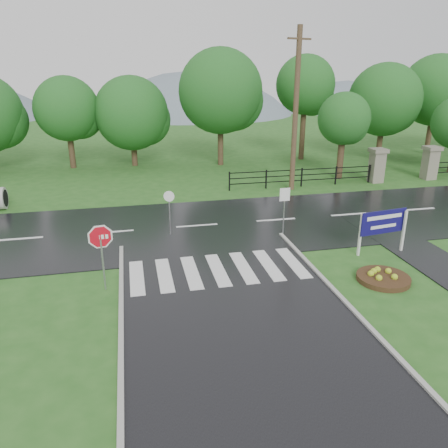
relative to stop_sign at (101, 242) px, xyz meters
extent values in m
plane|color=#275A1E|center=(4.08, -4.44, -1.76)|extent=(120.00, 120.00, 0.00)
cube|color=black|center=(4.08, 5.56, -1.76)|extent=(90.00, 8.00, 0.04)
cube|color=black|center=(12.58, -0.44, -1.76)|extent=(2.20, 11.00, 0.04)
cube|color=silver|center=(1.08, 0.56, -1.70)|extent=(0.50, 2.80, 0.02)
cube|color=silver|center=(2.08, 0.56, -1.70)|extent=(0.50, 2.80, 0.02)
cube|color=silver|center=(3.08, 0.56, -1.70)|extent=(0.50, 2.80, 0.02)
cube|color=silver|center=(4.08, 0.56, -1.70)|extent=(0.50, 2.80, 0.02)
cube|color=silver|center=(5.08, 0.56, -1.70)|extent=(0.50, 2.80, 0.02)
cube|color=silver|center=(6.08, 0.56, -1.70)|extent=(0.50, 2.80, 0.02)
cube|color=silver|center=(7.08, 0.56, -1.70)|extent=(0.50, 2.80, 0.02)
cube|color=gray|center=(17.08, 11.56, -0.76)|extent=(0.80, 0.80, 2.00)
cube|color=#6B6659|center=(17.08, 11.56, 0.36)|extent=(1.00, 1.00, 0.24)
cube|color=gray|center=(21.08, 11.56, -0.76)|extent=(0.80, 0.80, 2.00)
cube|color=#6B6659|center=(21.08, 11.56, 0.36)|extent=(1.00, 1.00, 0.24)
cube|color=black|center=(11.83, 11.56, -1.36)|extent=(9.50, 0.05, 0.05)
cube|color=black|center=(11.83, 11.56, -1.01)|extent=(9.50, 0.05, 0.05)
cube|color=black|center=(11.83, 11.56, -0.66)|extent=(9.50, 0.05, 0.05)
cube|color=black|center=(7.08, 11.56, -1.16)|extent=(0.08, 0.08, 1.20)
cube|color=black|center=(16.58, 11.56, -1.16)|extent=(0.08, 0.08, 1.20)
cube|color=black|center=(21.58, 11.56, -1.16)|extent=(0.08, 0.08, 1.20)
sphere|color=slate|center=(12.08, 60.56, -19.04)|extent=(48.00, 48.00, 48.00)
sphere|color=slate|center=(40.08, 60.56, -14.72)|extent=(36.00, 36.00, 36.00)
cube|color=#939399|center=(0.00, 0.00, -0.83)|extent=(0.06, 0.06, 1.86)
cylinder|color=white|center=(0.00, 0.01, 0.19)|extent=(1.10, 0.20, 1.12)
cylinder|color=red|center=(0.00, 0.00, 0.19)|extent=(0.96, 0.19, 0.97)
cube|color=silver|center=(9.96, 0.76, -0.87)|extent=(0.10, 0.10, 1.78)
cube|color=silver|center=(11.92, 0.76, -0.87)|extent=(0.10, 0.10, 1.78)
cube|color=#120D57|center=(10.94, 0.76, -0.38)|extent=(2.12, 0.36, 0.98)
cube|color=white|center=(10.94, 0.72, -0.16)|extent=(1.67, 0.25, 0.16)
cube|color=white|center=(10.94, 0.72, -0.56)|extent=(1.23, 0.19, 0.13)
cylinder|color=#332111|center=(9.73, -1.49, -1.66)|extent=(1.88, 1.88, 0.19)
cube|color=#939399|center=(7.79, 3.71, -0.73)|extent=(0.04, 0.04, 2.06)
cube|color=white|center=(7.79, 3.69, 0.14)|extent=(0.49, 0.05, 0.60)
cylinder|color=#939399|center=(2.73, 4.71, -0.78)|extent=(0.06, 0.06, 1.94)
cylinder|color=white|center=(2.73, 4.69, 0.09)|extent=(0.48, 0.14, 0.49)
cylinder|color=#473523|center=(10.98, 11.06, 2.99)|extent=(0.32, 0.32, 9.49)
cube|color=brown|center=(10.98, 11.06, 7.00)|extent=(1.63, 0.65, 0.11)
cylinder|color=#3D2B1C|center=(15.19, 13.06, -0.07)|extent=(0.49, 0.49, 3.37)
sphere|color=#1A561E|center=(15.19, 13.06, 2.29)|extent=(3.45, 3.45, 3.45)
camera|label=1|loc=(1.12, -14.00, 5.48)|focal=35.00mm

